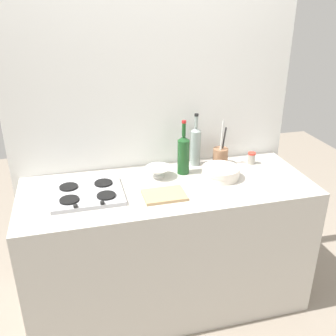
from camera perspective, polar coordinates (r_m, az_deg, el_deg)
name	(u,v)px	position (r m, az deg, el deg)	size (l,w,h in m)	color
ground_plane	(168,298)	(2.89, 0.00, -18.73)	(6.00, 6.00, 0.00)	gray
counter_block	(168,246)	(2.61, 0.00, -11.49)	(1.80, 0.70, 0.90)	beige
backsplash_panel	(154,127)	(2.61, -2.11, 6.16)	(1.90, 0.06, 2.32)	white
stovetop_hob	(87,193)	(2.30, -11.89, -3.70)	(0.41, 0.36, 0.04)	#B2B2B7
plate_stack	(221,172)	(2.48, 7.82, -0.66)	(0.24, 0.24, 0.07)	silver
wine_bottle_leftmost	(183,154)	(2.48, 2.30, 2.10)	(0.08, 0.08, 0.36)	#19471E
wine_bottle_mid_left	(195,145)	(2.62, 4.11, 3.38)	(0.07, 0.07, 0.36)	gray
mixing_bowl	(158,171)	(2.47, -1.43, -0.52)	(0.17, 0.17, 0.07)	white
utensil_crock	(220,156)	(2.67, 7.80, 1.85)	(0.10, 0.10, 0.31)	#996B4C
condiment_jar_front	(252,158)	(2.72, 12.30, 1.45)	(0.05, 0.05, 0.08)	#9E998C
cutting_board	(164,195)	(2.24, -0.56, -4.04)	(0.25, 0.18, 0.02)	tan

